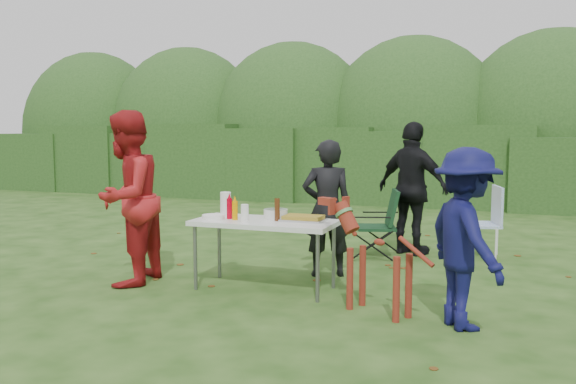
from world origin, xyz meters
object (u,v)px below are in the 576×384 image
(person_cook, at_px, (327,208))
(child, at_px, (466,238))
(person_black_puffy, at_px, (413,188))
(lawn_chair, at_px, (478,221))
(camping_chair, at_px, (376,223))
(dog, at_px, (379,259))
(beer_bottle, at_px, (277,210))
(person_red_jacket, at_px, (127,198))
(paper_towel_roll, at_px, (226,204))
(folding_table, at_px, (265,225))
(mustard_bottle, at_px, (235,210))
(ketchup_bottle, at_px, (229,209))

(person_cook, xyz_separation_m, child, (1.65, -1.36, -0.01))
(person_black_puffy, bearing_deg, lawn_chair, -148.25)
(camping_chair, bearing_deg, dog, 85.31)
(camping_chair, height_order, beer_bottle, beer_bottle)
(person_red_jacket, bearing_deg, paper_towel_roll, 113.45)
(dog, xyz_separation_m, lawn_chair, (0.71, 2.90, -0.03))
(person_red_jacket, relative_size, person_black_puffy, 1.06)
(person_black_puffy, xyz_separation_m, dog, (0.14, -2.79, -0.39))
(lawn_chair, bearing_deg, folding_table, 35.06)
(lawn_chair, bearing_deg, person_black_puffy, -8.26)
(camping_chair, xyz_separation_m, beer_bottle, (-0.62, -1.98, 0.40))
(mustard_bottle, distance_m, ketchup_bottle, 0.10)
(person_cook, xyz_separation_m, paper_towel_roll, (-1.00, -0.60, 0.08))
(mustard_bottle, relative_size, ketchup_bottle, 0.91)
(folding_table, xyz_separation_m, paper_towel_roll, (-0.55, 0.20, 0.18))
(ketchup_bottle, bearing_deg, dog, -13.03)
(paper_towel_roll, bearing_deg, dog, -18.50)
(child, xyz_separation_m, dog, (-0.77, 0.13, -0.27))
(person_cook, height_order, person_black_puffy, person_black_puffy)
(paper_towel_roll, bearing_deg, person_red_jacket, -150.76)
(dog, xyz_separation_m, mustard_bottle, (-1.63, 0.35, 0.33))
(person_cook, bearing_deg, camping_chair, -128.30)
(person_red_jacket, relative_size, dog, 1.78)
(person_cook, height_order, beer_bottle, person_cook)
(mustard_bottle, distance_m, paper_towel_roll, 0.37)
(child, distance_m, beer_bottle, 2.04)
(person_cook, xyz_separation_m, dog, (0.87, -1.23, -0.28))
(person_black_puffy, xyz_separation_m, lawn_chair, (0.85, 0.11, -0.42))
(person_cook, relative_size, paper_towel_roll, 6.08)
(folding_table, xyz_separation_m, child, (2.09, -0.56, 0.09))
(person_cook, bearing_deg, person_red_jacket, 6.86)
(camping_chair, bearing_deg, beer_bottle, 54.93)
(folding_table, height_order, dog, dog)
(folding_table, bearing_deg, beer_bottle, 3.86)
(person_red_jacket, xyz_separation_m, ketchup_bottle, (1.09, 0.29, -0.10))
(person_red_jacket, relative_size, child, 1.23)
(camping_chair, xyz_separation_m, paper_towel_roll, (-1.32, -1.80, 0.41))
(person_cook, height_order, paper_towel_roll, person_cook)
(folding_table, bearing_deg, person_red_jacket, -167.60)
(dog, distance_m, beer_bottle, 1.31)
(paper_towel_roll, bearing_deg, camping_chair, 53.78)
(folding_table, distance_m, camping_chair, 2.15)
(mustard_bottle, bearing_deg, person_black_puffy, 58.73)
(folding_table, bearing_deg, mustard_bottle, -165.06)
(camping_chair, height_order, mustard_bottle, mustard_bottle)
(child, height_order, lawn_chair, child)
(child, height_order, paper_towel_roll, child)
(mustard_bottle, bearing_deg, lawn_chair, 47.54)
(lawn_chair, distance_m, mustard_bottle, 3.47)
(mustard_bottle, xyz_separation_m, paper_towel_roll, (-0.25, 0.28, 0.03))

